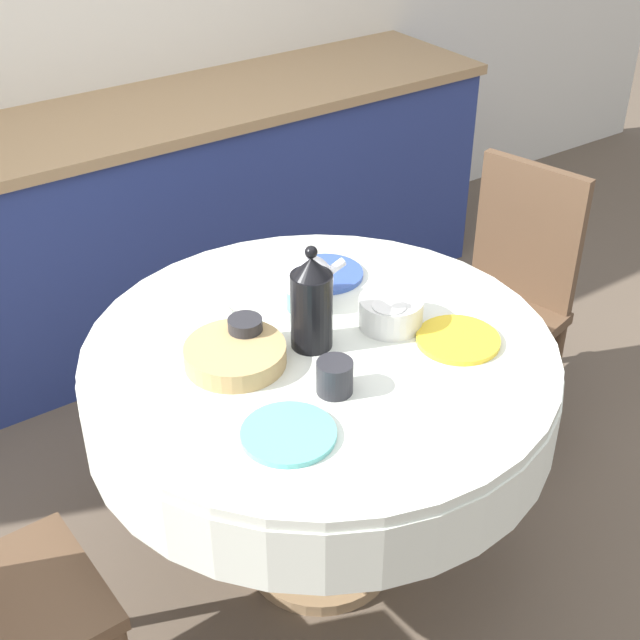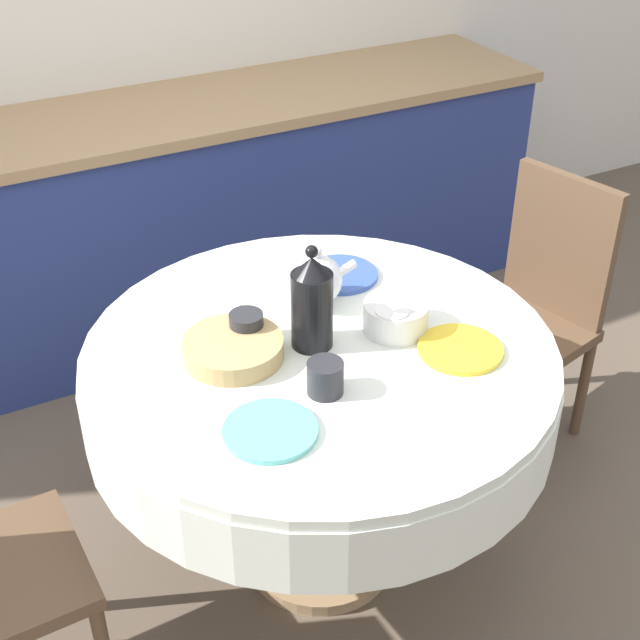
# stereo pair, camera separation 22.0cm
# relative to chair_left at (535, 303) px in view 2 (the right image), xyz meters

# --- Properties ---
(ground_plane) EXTENTS (12.00, 12.00, 0.00)m
(ground_plane) POSITION_rel_chair_left_xyz_m (-0.93, -0.23, -0.50)
(ground_plane) COLOR brown
(kitchen_counter) EXTENTS (3.24, 0.64, 0.92)m
(kitchen_counter) POSITION_rel_chair_left_xyz_m (-0.93, 1.20, -0.04)
(kitchen_counter) COLOR navy
(kitchen_counter) RESTS_ON ground_plane
(dining_table) EXTENTS (1.22, 1.22, 0.77)m
(dining_table) POSITION_rel_chair_left_xyz_m (-0.93, -0.23, 0.14)
(dining_table) COLOR tan
(dining_table) RESTS_ON ground_plane
(chair_left) EXTENTS (0.49, 0.49, 0.92)m
(chair_left) POSITION_rel_chair_left_xyz_m (0.00, 0.00, 0.00)
(chair_left) COLOR brown
(chair_left) RESTS_ON ground_plane
(plate_near_left) EXTENTS (0.21, 0.21, 0.01)m
(plate_near_left) POSITION_rel_chair_left_xyz_m (-1.18, -0.48, 0.28)
(plate_near_left) COLOR #60BCB7
(plate_near_left) RESTS_ON dining_table
(cup_near_left) EXTENTS (0.09, 0.09, 0.08)m
(cup_near_left) POSITION_rel_chair_left_xyz_m (-1.00, -0.40, 0.31)
(cup_near_left) COLOR #28282D
(cup_near_left) RESTS_ON dining_table
(plate_near_right) EXTENTS (0.21, 0.21, 0.01)m
(plate_near_right) POSITION_rel_chair_left_xyz_m (-0.63, -0.41, 0.28)
(plate_near_right) COLOR yellow
(plate_near_right) RESTS_ON dining_table
(cup_near_right) EXTENTS (0.09, 0.09, 0.08)m
(cup_near_right) POSITION_rel_chair_left_xyz_m (-0.75, -0.28, 0.31)
(cup_near_right) COLOR white
(cup_near_right) RESTS_ON dining_table
(plate_far_left) EXTENTS (0.21, 0.21, 0.01)m
(plate_far_left) POSITION_rel_chair_left_xyz_m (-1.14, 0.05, 0.28)
(plate_far_left) COLOR white
(plate_far_left) RESTS_ON dining_table
(cup_far_left) EXTENTS (0.09, 0.09, 0.08)m
(cup_far_left) POSITION_rel_chair_left_xyz_m (-1.08, -0.13, 0.31)
(cup_far_left) COLOR #28282D
(cup_far_left) RESTS_ON dining_table
(plate_far_right) EXTENTS (0.21, 0.21, 0.01)m
(plate_far_right) POSITION_rel_chair_left_xyz_m (-0.71, 0.05, 0.28)
(plate_far_right) COLOR #3856AD
(plate_far_right) RESTS_ON dining_table
(cup_far_right) EXTENTS (0.09, 0.09, 0.08)m
(cup_far_right) POSITION_rel_chair_left_xyz_m (-0.86, -0.06, 0.31)
(cup_far_right) COLOR #5BA39E
(cup_far_right) RESTS_ON dining_table
(coffee_carafe) EXTENTS (0.11, 0.11, 0.28)m
(coffee_carafe) POSITION_rel_chair_left_xyz_m (-0.94, -0.21, 0.39)
(coffee_carafe) COLOR black
(coffee_carafe) RESTS_ON dining_table
(teapot) EXTENTS (0.19, 0.14, 0.18)m
(teapot) POSITION_rel_chair_left_xyz_m (-0.84, -0.05, 0.35)
(teapot) COLOR white
(teapot) RESTS_ON dining_table
(bread_basket) EXTENTS (0.25, 0.25, 0.05)m
(bread_basket) POSITION_rel_chair_left_xyz_m (-1.14, -0.17, 0.30)
(bread_basket) COLOR tan
(bread_basket) RESTS_ON dining_table
(fruit_bowl) EXTENTS (0.17, 0.17, 0.08)m
(fruit_bowl) POSITION_rel_chair_left_xyz_m (-0.72, -0.25, 0.31)
(fruit_bowl) COLOR silver
(fruit_bowl) RESTS_ON dining_table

